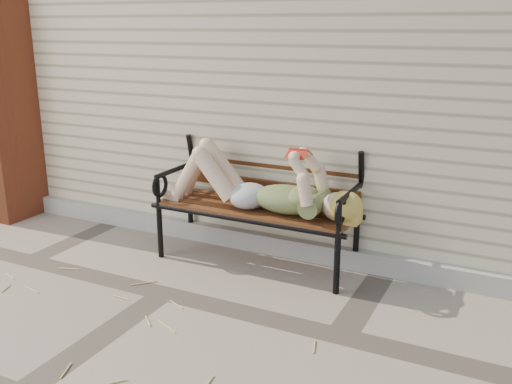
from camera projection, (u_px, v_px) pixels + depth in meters
The scene contains 6 objects.
ground at pixel (164, 293), 3.86m from camera, with size 80.00×80.00×0.00m, color gray.
house_wall at pixel (323, 49), 6.02m from camera, with size 8.00×4.00×3.00m, color beige.
foundation_strip at pixel (232, 237), 4.67m from camera, with size 8.00×0.10×0.15m, color #A39E93.
garden_bench at pixel (261, 185), 4.28m from camera, with size 1.63×0.65×1.05m.
reading_woman at pixel (255, 185), 4.15m from camera, with size 1.54×0.35×0.48m.
straw_scatter at pixel (73, 321), 3.49m from camera, with size 2.37×1.60×0.01m.
Camera 1 is at (2.11, -2.87, 1.75)m, focal length 40.00 mm.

